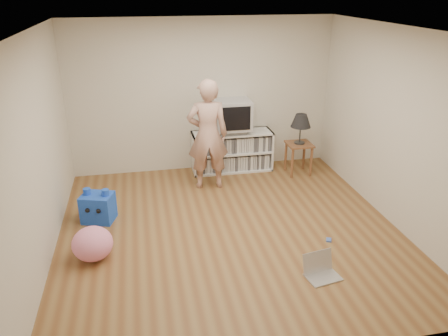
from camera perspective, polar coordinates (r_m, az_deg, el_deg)
name	(u,v)px	position (r m, az deg, el deg)	size (l,w,h in m)	color
ground	(229,230)	(5.97, 0.72, -8.07)	(4.50, 4.50, 0.00)	brown
walls	(230,139)	(5.41, 0.79, 3.80)	(4.52, 4.52, 2.60)	beige
ceiling	(231,29)	(5.13, 0.87, 17.64)	(4.50, 4.50, 0.01)	white
media_unit	(232,151)	(7.70, 1.02, 2.25)	(1.40, 0.45, 0.70)	white
dvd_deck	(232,130)	(7.56, 1.07, 4.93)	(0.45, 0.35, 0.07)	gray
crt_tv	(232,114)	(7.47, 1.09, 7.00)	(0.60, 0.53, 0.50)	#B0B0B5
side_table	(299,151)	(7.64, 9.75, 2.25)	(0.42, 0.42, 0.55)	brown
table_lamp	(301,121)	(7.47, 10.02, 6.02)	(0.34, 0.34, 0.52)	#333333
person	(208,135)	(6.85, -2.15, 4.34)	(0.65, 0.42, 1.78)	tan
laptop	(320,269)	(5.22, 12.47, -12.82)	(0.42, 0.36, 0.26)	silver
playing_cards	(329,240)	(5.89, 13.52, -9.11)	(0.07, 0.09, 0.02)	#4765BE
plush_blue	(98,207)	(6.34, -16.13, -4.94)	(0.50, 0.45, 0.49)	blue
plush_pink	(93,244)	(5.53, -16.80, -9.45)	(0.48, 0.48, 0.41)	pink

